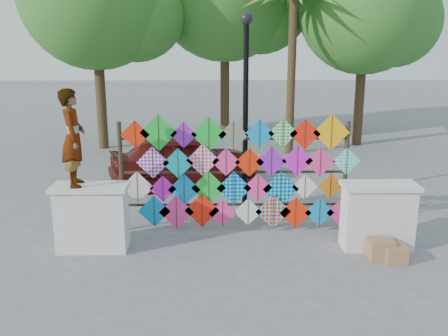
% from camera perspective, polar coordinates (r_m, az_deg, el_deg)
% --- Properties ---
extents(ground, '(80.00, 80.00, 0.00)m').
position_cam_1_polar(ground, '(9.88, 1.25, -8.70)').
color(ground, gray).
rests_on(ground, ground).
extents(parapet_left, '(1.40, 0.65, 1.28)m').
position_cam_1_polar(parapet_left, '(9.73, -14.85, -5.46)').
color(parapet_left, silver).
rests_on(parapet_left, ground).
extents(parapet_right, '(1.40, 0.65, 1.28)m').
position_cam_1_polar(parapet_right, '(9.93, 17.15, -5.22)').
color(parapet_right, silver).
rests_on(parapet_right, ground).
extents(kite_rack, '(5.00, 0.24, 2.46)m').
position_cam_1_polar(kite_rack, '(10.16, 1.57, -0.82)').
color(kite_rack, '#2D2519').
rests_on(kite_rack, ground).
extents(tree_east, '(5.40, 4.80, 7.42)m').
position_cam_1_polar(tree_east, '(19.41, 16.11, 17.22)').
color(tree_east, '#4C3520').
rests_on(tree_east, ground).
extents(palm_tree, '(3.62, 3.62, 5.83)m').
position_cam_1_polar(palm_tree, '(17.29, 7.97, 17.91)').
color(palm_tree, '#4C3520').
rests_on(palm_tree, ground).
extents(vendor_woman, '(0.53, 0.71, 1.78)m').
position_cam_1_polar(vendor_woman, '(9.40, -16.87, 3.31)').
color(vendor_woman, '#99999E').
rests_on(vendor_woman, parapet_left).
extents(sedan, '(4.35, 2.79, 1.38)m').
position_cam_1_polar(sedan, '(13.77, -4.58, 1.02)').
color(sedan, '#55100E').
rests_on(sedan, ground).
extents(lamppost, '(0.28, 0.28, 4.46)m').
position_cam_1_polar(lamppost, '(11.15, 2.49, 8.32)').
color(lamppost, black).
rests_on(lamppost, ground).
extents(cardboard_box_near, '(0.43, 0.38, 0.38)m').
position_cam_1_polar(cardboard_box_near, '(9.60, 17.44, -8.88)').
color(cardboard_box_near, '#916846').
rests_on(cardboard_box_near, ground).
extents(cardboard_box_far, '(0.37, 0.34, 0.31)m').
position_cam_1_polar(cardboard_box_far, '(9.56, 18.98, -9.32)').
color(cardboard_box_far, '#916846').
rests_on(cardboard_box_far, ground).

